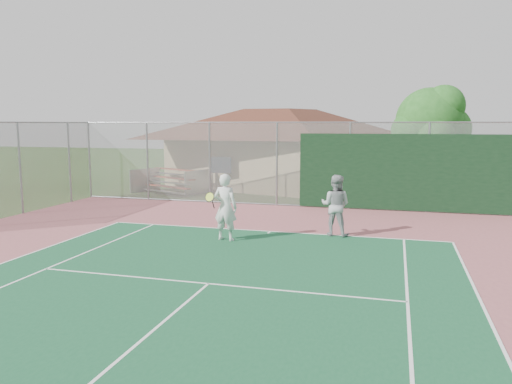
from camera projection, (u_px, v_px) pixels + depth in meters
back_fence at (352, 168)px, 20.05m from camera, size 20.08×0.11×3.53m
side_fence_left at (20, 168)px, 19.00m from camera, size 0.08×9.00×3.50m
clubhouse at (280, 140)px, 27.35m from camera, size 13.23×10.46×5.03m
bleachers at (171, 180)px, 25.08m from camera, size 3.79×2.97×1.16m
tree at (431, 123)px, 24.07m from camera, size 3.78×3.58×5.28m
player_white_front at (225, 208)px, 14.65m from camera, size 0.94×0.73×1.98m
player_grey_back at (335, 206)px, 15.31m from camera, size 1.01×0.84×1.88m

